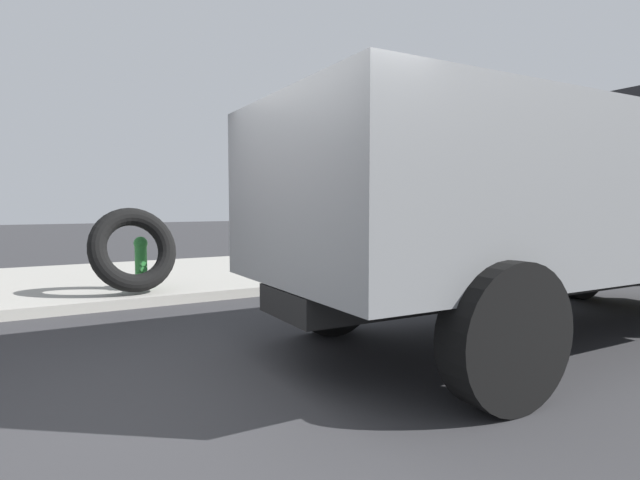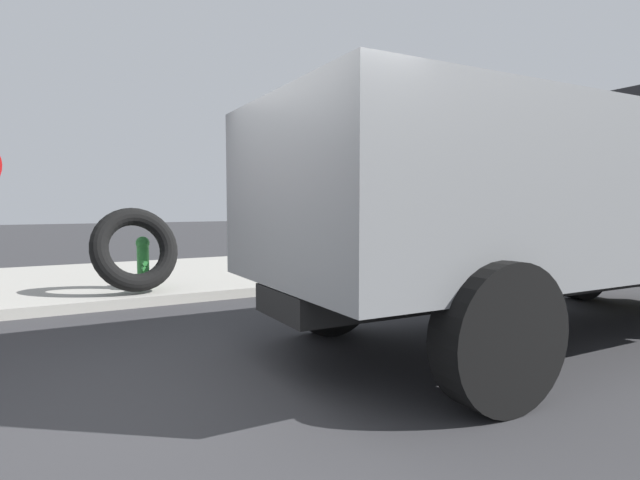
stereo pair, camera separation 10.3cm
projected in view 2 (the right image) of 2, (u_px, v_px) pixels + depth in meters
name	position (u px, v px, depth m)	size (l,w,h in m)	color
ground_plane	(185.00, 413.00, 3.62)	(80.00, 80.00, 0.00)	#2D2D30
sidewalk_curb	(94.00, 282.00, 9.26)	(36.00, 5.00, 0.15)	#99968E
fire_hydrant	(143.00, 261.00, 8.05)	(0.21, 0.48, 0.84)	#2D8438
loose_tire	(135.00, 249.00, 7.63)	(1.31, 1.31, 0.27)	black
dump_truck_gray	(570.00, 194.00, 5.80)	(7.04, 2.89, 3.00)	slate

